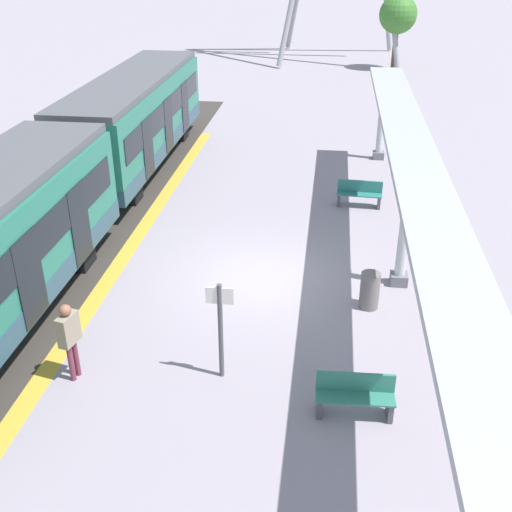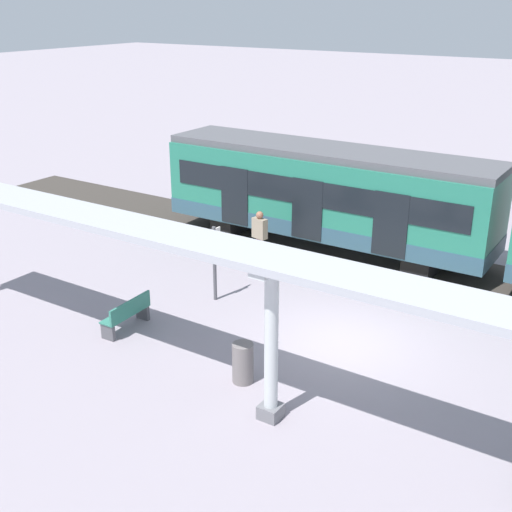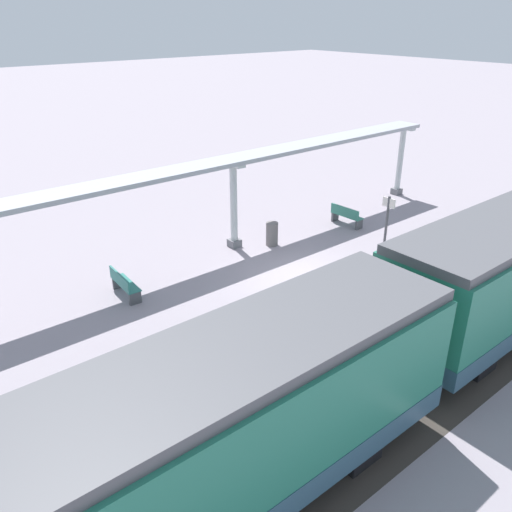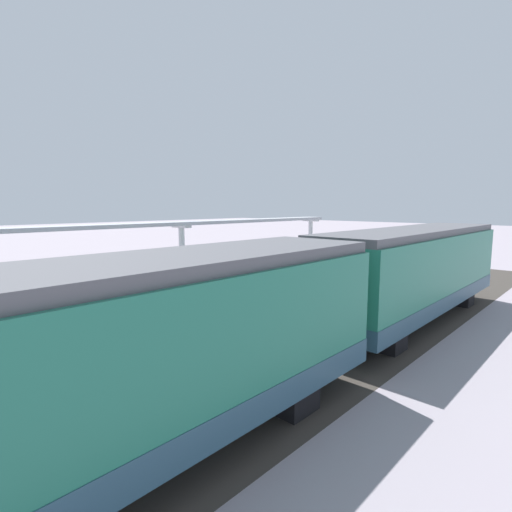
% 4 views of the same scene
% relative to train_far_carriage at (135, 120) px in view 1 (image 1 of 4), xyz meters
% --- Properties ---
extents(ground_plane, '(176.00, 176.00, 0.00)m').
position_rel_train_far_carriage_xyz_m(ground_plane, '(5.77, -8.45, -1.83)').
color(ground_plane, gray).
extents(tactile_edge_strip, '(0.44, 26.29, 0.01)m').
position_rel_train_far_carriage_xyz_m(tactile_edge_strip, '(1.82, -8.45, -1.82)').
color(tactile_edge_strip, gold).
rests_on(tactile_edge_strip, ground).
extents(trackbed, '(3.20, 38.29, 0.01)m').
position_rel_train_far_carriage_xyz_m(trackbed, '(-0.01, -8.45, -1.82)').
color(trackbed, '#38332D').
rests_on(trackbed, ground).
extents(train_far_carriage, '(2.65, 11.42, 3.48)m').
position_rel_train_far_carriage_xyz_m(train_far_carriage, '(0.00, 0.00, 0.00)').
color(train_far_carriage, '#22725B').
rests_on(train_far_carriage, ground).
extents(canopy_pillar_second, '(1.10, 0.44, 3.42)m').
position_rel_train_far_carriage_xyz_m(canopy_pillar_second, '(9.50, -8.29, -0.09)').
color(canopy_pillar_second, slate).
rests_on(canopy_pillar_second, ground).
extents(canopy_pillar_third, '(1.10, 0.44, 3.42)m').
position_rel_train_far_carriage_xyz_m(canopy_pillar_third, '(9.50, 1.98, -0.09)').
color(canopy_pillar_third, slate).
rests_on(canopy_pillar_third, ground).
extents(canopy_beam, '(1.20, 21.51, 0.16)m').
position_rel_train_far_carriage_xyz_m(canopy_beam, '(9.50, -8.37, 1.67)').
color(canopy_beam, '#A8AAB2').
rests_on(canopy_beam, canopy_pillar_nearest).
extents(bench_near_end, '(1.52, 0.53, 0.86)m').
position_rel_train_far_carriage_xyz_m(bench_near_end, '(8.58, -3.08, -1.38)').
color(bench_near_end, '#287269').
rests_on(bench_near_end, ground).
extents(bench_mid_platform, '(1.52, 0.50, 0.86)m').
position_rel_train_far_carriage_xyz_m(bench_mid_platform, '(8.24, -13.44, -1.38)').
color(bench_mid_platform, '#2F7764').
rests_on(bench_mid_platform, ground).
extents(trash_bin, '(0.48, 0.48, 0.95)m').
position_rel_train_far_carriage_xyz_m(trash_bin, '(8.67, -9.54, -1.35)').
color(trash_bin, slate).
rests_on(trash_bin, ground).
extents(platform_info_sign, '(0.56, 0.10, 2.20)m').
position_rel_train_far_carriage_xyz_m(platform_info_sign, '(5.52, -12.62, -0.50)').
color(platform_info_sign, '#4C4C51').
rests_on(platform_info_sign, ground).
extents(passenger_waiting_near_edge, '(0.34, 0.55, 1.77)m').
position_rel_train_far_carriage_xyz_m(passenger_waiting_near_edge, '(2.51, -13.05, -0.72)').
color(passenger_waiting_near_edge, brown).
rests_on(passenger_waiting_near_edge, ground).
extents(tree_left_background, '(2.46, 2.46, 4.73)m').
position_rel_train_far_carriage_xyz_m(tree_left_background, '(11.45, 21.03, 1.63)').
color(tree_left_background, brown).
rests_on(tree_left_background, ground).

